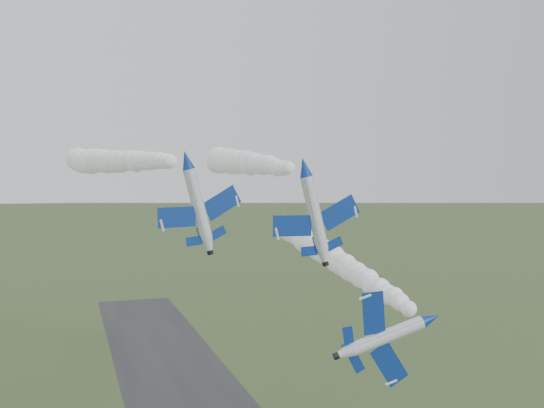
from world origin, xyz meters
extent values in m
cylinder|color=silver|center=(13.09, -2.07, 28.68)|extent=(2.66, 7.90, 1.74)
cone|color=navy|center=(12.50, -6.93, 28.68)|extent=(1.97, 2.22, 1.74)
cone|color=silver|center=(13.65, 2.59, 28.68)|extent=(1.93, 1.86, 1.74)
cylinder|color=black|center=(13.76, 3.51, 28.68)|extent=(0.94, 0.66, 0.88)
ellipsoid|color=black|center=(13.34, -4.11, 28.84)|extent=(1.47, 2.78, 1.16)
cube|color=navy|center=(12.20, -1.22, 31.27)|extent=(1.68, 2.37, 4.08)
cube|color=navy|center=(13.89, -1.43, 26.01)|extent=(1.68, 2.37, 4.08)
cube|color=navy|center=(13.10, 1.82, 30.09)|extent=(0.77, 1.09, 1.78)
cube|color=navy|center=(14.00, 1.71, 27.28)|extent=(0.77, 1.09, 1.78)
cube|color=navy|center=(14.66, 1.41, 29.05)|extent=(2.13, 1.70, 0.73)
cylinder|color=silver|center=(-8.19, 17.10, 45.11)|extent=(3.42, 8.73, 1.86)
cone|color=navy|center=(-7.19, 11.82, 45.11)|extent=(2.25, 2.54, 1.86)
cone|color=silver|center=(-9.16, 22.19, 45.11)|extent=(2.17, 2.14, 1.86)
cylinder|color=black|center=(-9.35, 23.19, 45.11)|extent=(1.04, 0.77, 0.94)
ellipsoid|color=black|center=(-7.93, 14.92, 45.66)|extent=(1.77, 3.10, 1.24)
cube|color=navy|center=(-11.20, 17.36, 44.17)|extent=(4.92, 3.24, 1.35)
cube|color=navy|center=(-5.42, 18.46, 45.75)|extent=(4.92, 3.24, 1.35)
cube|color=navy|center=(-10.53, 21.00, 44.69)|extent=(2.16, 1.47, 0.62)
cube|color=navy|center=(-7.45, 21.59, 45.53)|extent=(2.16, 1.47, 0.62)
cube|color=navy|center=(-9.28, 20.99, 46.38)|extent=(0.99, 1.73, 2.19)
cylinder|color=silver|center=(6.87, 16.99, 44.31)|extent=(2.16, 9.40, 2.02)
cone|color=navy|center=(6.78, 11.07, 44.31)|extent=(2.05, 2.48, 2.02)
cone|color=silver|center=(6.96, 22.68, 44.31)|extent=(2.05, 2.04, 2.02)
cylinder|color=black|center=(6.97, 23.80, 44.31)|extent=(1.03, 0.68, 1.02)
ellipsoid|color=black|center=(6.69, 14.58, 44.92)|extent=(1.39, 3.23, 1.34)
cube|color=navy|center=(3.67, 17.93, 43.37)|extent=(5.07, 2.75, 1.34)
cube|color=navy|center=(10.18, 17.83, 44.93)|extent=(5.07, 2.75, 1.34)
cube|color=navy|center=(5.20, 21.70, 43.90)|extent=(2.21, 1.26, 0.63)
cube|color=navy|center=(8.68, 21.65, 44.73)|extent=(2.21, 1.26, 0.63)
cube|color=navy|center=(6.60, 21.41, 45.72)|extent=(0.73, 1.80, 2.42)
camera|label=1|loc=(-21.85, -54.55, 43.11)|focal=40.00mm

